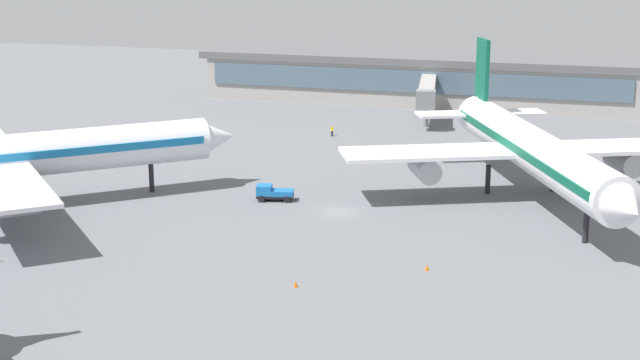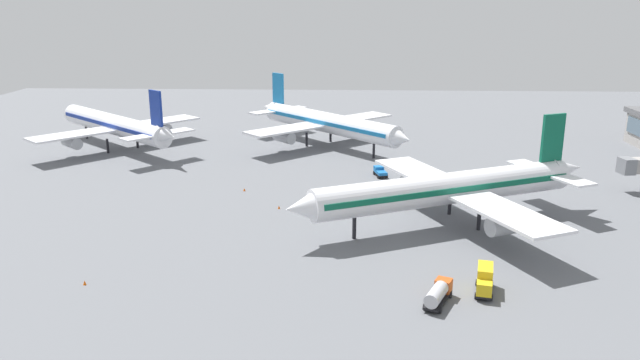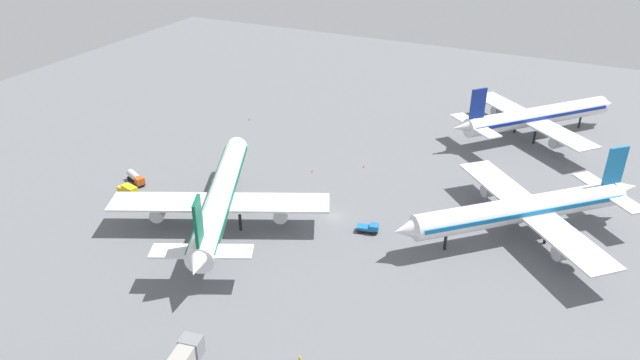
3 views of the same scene
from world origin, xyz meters
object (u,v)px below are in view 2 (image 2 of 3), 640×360
at_px(safety_cone_mid_apron, 244,189).
at_px(safety_cone_near_gate, 85,283).
at_px(airplane_distant, 327,122).
at_px(airplane_taxiing, 449,188).
at_px(catering_truck, 485,280).
at_px(safety_cone_far_side, 279,207).
at_px(fuel_truck, 438,293).
at_px(ground_crew_worker, 558,169).
at_px(pushback_tractor, 380,172).
at_px(airplane_at_gate, 115,125).

bearing_deg(safety_cone_mid_apron, safety_cone_near_gate, 161.60).
bearing_deg(airplane_distant, airplane_taxiing, -22.12).
distance_m(catering_truck, safety_cone_far_side, 43.64).
bearing_deg(fuel_truck, catering_truck, -36.89).
distance_m(airplane_taxiing, ground_crew_worker, 44.71).
bearing_deg(pushback_tractor, airplane_taxiing, -175.32).
relative_size(ground_crew_worker, safety_cone_mid_apron, 2.78).
bearing_deg(airplane_at_gate, safety_cone_near_gate, 149.07).
bearing_deg(safety_cone_near_gate, airplane_distant, -19.32).
distance_m(pushback_tractor, safety_cone_far_side, 29.74).
xyz_separation_m(catering_truck, safety_cone_mid_apron, (42.43, 37.75, -1.40)).
distance_m(airplane_distant, pushback_tractor, 31.21).
relative_size(ground_crew_worker, safety_cone_far_side, 2.78).
relative_size(airplane_at_gate, pushback_tractor, 9.41).
bearing_deg(safety_cone_far_side, airplane_taxiing, -103.14).
bearing_deg(safety_cone_mid_apron, catering_truck, -138.34).
relative_size(fuel_truck, pushback_tractor, 1.38).
xyz_separation_m(airplane_at_gate, safety_cone_near_gate, (-77.93, -24.11, -5.76)).
xyz_separation_m(airplane_distant, safety_cone_far_side, (-50.84, 6.90, -5.88)).
relative_size(pushback_tractor, safety_cone_mid_apron, 7.87).
relative_size(airplane_taxiing, fuel_truck, 8.16).
bearing_deg(airplane_at_gate, safety_cone_mid_apron, 179.18).
bearing_deg(ground_crew_worker, airplane_taxiing, 82.70).
bearing_deg(airplane_distant, fuel_truck, -32.26).
distance_m(ground_crew_worker, safety_cone_near_gate, 99.49).
bearing_deg(fuel_truck, airplane_distant, 35.39).
bearing_deg(ground_crew_worker, fuel_truck, 94.45).
height_order(airplane_distant, safety_cone_near_gate, airplane_distant).
bearing_deg(airplane_at_gate, fuel_truck, 172.52).
bearing_deg(safety_cone_far_side, pushback_tractor, -40.36).
height_order(airplane_taxiing, ground_crew_worker, airplane_taxiing).
xyz_separation_m(safety_cone_near_gate, safety_cone_mid_apron, (42.60, -14.17, 0.00)).
distance_m(safety_cone_near_gate, safety_cone_far_side, 38.96).
relative_size(catering_truck, safety_cone_mid_apron, 9.81).
bearing_deg(fuel_truck, safety_cone_near_gate, 110.42).
relative_size(airplane_distant, fuel_truck, 6.87).
distance_m(airplane_at_gate, airplane_distant, 53.40).
xyz_separation_m(airplane_distant, catering_truck, (-82.72, -22.87, -4.49)).
xyz_separation_m(fuel_truck, safety_cone_near_gate, (3.28, 45.58, -1.09)).
height_order(catering_truck, safety_cone_near_gate, catering_truck).
bearing_deg(airplane_distant, safety_cone_near_gate, -62.43).
distance_m(fuel_truck, ground_crew_worker, 71.11).
distance_m(safety_cone_mid_apron, safety_cone_far_side, 13.23).
height_order(airplane_at_gate, airplane_distant, airplane_distant).
bearing_deg(safety_cone_near_gate, ground_crew_worker, -53.77).
distance_m(airplane_distant, safety_cone_mid_apron, 43.35).
relative_size(airplane_at_gate, ground_crew_worker, 26.63).
height_order(safety_cone_near_gate, safety_cone_mid_apron, same).
height_order(catering_truck, safety_cone_mid_apron, catering_truck).
bearing_deg(airplane_distant, airplane_at_gate, -127.78).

